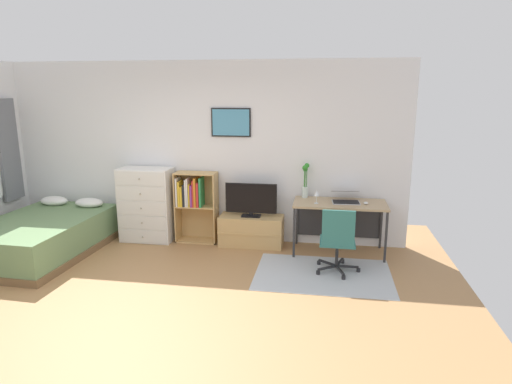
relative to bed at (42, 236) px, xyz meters
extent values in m
plane|color=#A87A4C|center=(2.07, -1.34, -0.26)|extent=(7.20, 7.20, 0.00)
cube|color=white|center=(2.07, 1.09, 1.09)|extent=(6.12, 0.06, 2.70)
cube|color=black|center=(2.53, 1.04, 1.55)|extent=(0.59, 0.02, 0.42)
cube|color=#4C93B7|center=(2.53, 1.03, 1.55)|extent=(0.55, 0.01, 0.38)
cube|color=slate|center=(-0.86, 0.65, 1.12)|extent=(0.05, 0.40, 1.54)
cube|color=#B2B7BC|center=(3.94, -0.10, -0.26)|extent=(1.70, 1.20, 0.01)
cube|color=brown|center=(0.00, -0.02, -0.21)|extent=(1.45, 2.10, 0.10)
cube|color=#6B8C5B|center=(0.00, -0.02, 0.04)|extent=(1.41, 2.06, 0.41)
ellipsoid|color=white|center=(-0.27, 0.77, 0.31)|extent=(0.45, 0.30, 0.14)
ellipsoid|color=white|center=(0.33, 0.74, 0.31)|extent=(0.45, 0.30, 0.14)
cube|color=white|center=(1.24, 0.82, 0.30)|extent=(0.79, 0.42, 1.13)
cube|color=silver|center=(1.24, 0.60, -0.15)|extent=(0.75, 0.01, 0.20)
sphere|color=#A59E8C|center=(1.24, 0.58, -0.15)|extent=(0.03, 0.03, 0.03)
cube|color=silver|center=(1.24, 0.60, 0.08)|extent=(0.75, 0.01, 0.20)
sphere|color=#A59E8C|center=(1.24, 0.58, 0.08)|extent=(0.03, 0.03, 0.03)
cube|color=silver|center=(1.24, 0.60, 0.30)|extent=(0.75, 0.01, 0.20)
sphere|color=#A59E8C|center=(1.24, 0.58, 0.30)|extent=(0.03, 0.03, 0.03)
cube|color=silver|center=(1.24, 0.60, 0.52)|extent=(0.75, 0.01, 0.20)
sphere|color=#A59E8C|center=(1.24, 0.58, 0.52)|extent=(0.03, 0.03, 0.03)
cube|color=silver|center=(1.24, 0.60, 0.75)|extent=(0.75, 0.01, 0.20)
sphere|color=#A59E8C|center=(1.24, 0.58, 0.75)|extent=(0.03, 0.03, 0.03)
cube|color=tan|center=(1.71, 0.88, 0.27)|extent=(0.02, 0.30, 1.07)
cube|color=tan|center=(2.31, 0.88, 0.27)|extent=(0.02, 0.30, 1.07)
cube|color=tan|center=(2.01, 0.88, -0.25)|extent=(0.62, 0.30, 0.02)
cube|color=tan|center=(2.01, 0.88, 0.30)|extent=(0.59, 0.30, 0.02)
cube|color=tan|center=(2.01, 0.88, 0.80)|extent=(0.59, 0.30, 0.02)
cube|color=tan|center=(2.01, 1.02, 0.27)|extent=(0.62, 0.01, 1.07)
cube|color=white|center=(1.74, 0.84, 0.52)|extent=(0.03, 0.20, 0.43)
cube|color=gold|center=(1.78, 0.83, 0.49)|extent=(0.03, 0.18, 0.38)
cube|color=gold|center=(1.81, 0.83, 0.45)|extent=(0.03, 0.19, 0.30)
cube|color=black|center=(1.85, 0.83, 0.47)|extent=(0.03, 0.19, 0.33)
cube|color=white|center=(1.88, 0.82, 0.51)|extent=(0.02, 0.17, 0.41)
cube|color=white|center=(1.91, 0.83, 0.52)|extent=(0.02, 0.20, 0.43)
cube|color=gold|center=(1.94, 0.85, 0.48)|extent=(0.02, 0.22, 0.35)
cube|color=#8C388C|center=(1.97, 0.85, 0.47)|extent=(0.03, 0.24, 0.33)
cube|color=red|center=(2.00, 0.83, 0.51)|extent=(0.02, 0.18, 0.40)
cube|color=orange|center=(2.03, 0.84, 0.52)|extent=(0.03, 0.22, 0.44)
cube|color=red|center=(2.07, 0.85, 0.49)|extent=(0.03, 0.23, 0.37)
cube|color=#2D8C4C|center=(2.11, 0.85, 0.52)|extent=(0.03, 0.23, 0.44)
cube|color=tan|center=(2.86, 0.83, -0.04)|extent=(0.94, 0.40, 0.45)
cube|color=tan|center=(2.86, 0.62, -0.04)|extent=(0.94, 0.01, 0.02)
cube|color=black|center=(2.86, 0.81, 0.20)|extent=(0.28, 0.16, 0.02)
cube|color=black|center=(2.86, 0.81, 0.23)|extent=(0.06, 0.04, 0.05)
cube|color=black|center=(2.86, 0.81, 0.47)|extent=(0.76, 0.02, 0.44)
cube|color=black|center=(2.86, 0.79, 0.47)|extent=(0.73, 0.01, 0.41)
cube|color=tan|center=(4.14, 0.71, 0.46)|extent=(1.28, 0.63, 0.03)
cube|color=#2D2D30|center=(3.53, 0.43, 0.09)|extent=(0.03, 0.03, 0.71)
cube|color=#2D2D30|center=(4.75, 0.43, 0.09)|extent=(0.03, 0.03, 0.71)
cube|color=#2D2D30|center=(3.53, 1.00, 0.09)|extent=(0.03, 0.03, 0.71)
cube|color=#2D2D30|center=(4.75, 1.00, 0.09)|extent=(0.03, 0.03, 0.71)
cube|color=#2D2D30|center=(4.14, 1.02, 0.13)|extent=(1.22, 0.02, 0.50)
cylinder|color=#232326|center=(4.39, 0.04, -0.24)|extent=(0.05, 0.05, 0.05)
cube|color=#232326|center=(4.25, 0.04, -0.20)|extent=(0.28, 0.03, 0.02)
cylinder|color=#232326|center=(4.20, 0.31, -0.24)|extent=(0.05, 0.05, 0.05)
cube|color=#232326|center=(4.15, 0.18, -0.20)|extent=(0.12, 0.28, 0.02)
cylinder|color=#232326|center=(3.88, 0.21, -0.24)|extent=(0.05, 0.05, 0.05)
cube|color=#232326|center=(3.99, 0.13, -0.20)|extent=(0.24, 0.19, 0.02)
cylinder|color=#232326|center=(3.88, -0.12, -0.24)|extent=(0.05, 0.05, 0.05)
cube|color=#232326|center=(3.99, -0.04, -0.20)|extent=(0.25, 0.19, 0.02)
cylinder|color=#232326|center=(4.19, -0.22, -0.24)|extent=(0.05, 0.05, 0.05)
cube|color=#232326|center=(4.15, -0.09, -0.20)|extent=(0.11, 0.28, 0.02)
cylinder|color=#232326|center=(4.11, 0.05, -0.03)|extent=(0.04, 0.04, 0.30)
cube|color=#2D6B66|center=(4.11, 0.05, 0.13)|extent=(0.44, 0.44, 0.03)
cube|color=#2D6B66|center=(4.10, -0.15, 0.37)|extent=(0.40, 0.04, 0.45)
cube|color=#B7B7BC|center=(4.22, 0.71, 0.48)|extent=(0.40, 0.28, 0.01)
cube|color=black|center=(4.22, 0.70, 0.49)|extent=(0.37, 0.26, 0.00)
cube|color=#B7B7BC|center=(4.21, 0.87, 0.61)|extent=(0.39, 0.26, 0.07)
cube|color=#234C5B|center=(4.21, 0.86, 0.61)|extent=(0.37, 0.24, 0.06)
ellipsoid|color=silver|center=(4.49, 0.67, 0.49)|extent=(0.06, 0.10, 0.03)
cylinder|color=silver|center=(3.64, 0.94, 0.56)|extent=(0.09, 0.09, 0.16)
cylinder|color=#3D8438|center=(3.66, 0.94, 0.74)|extent=(0.01, 0.01, 0.42)
sphere|color=#308B2C|center=(3.66, 0.94, 0.95)|extent=(0.07, 0.07, 0.07)
cylinder|color=#3D8438|center=(3.64, 0.95, 0.71)|extent=(0.01, 0.01, 0.37)
sphere|color=#308B2C|center=(3.64, 0.95, 0.89)|extent=(0.07, 0.07, 0.07)
cylinder|color=#3D8438|center=(3.63, 0.94, 0.72)|extent=(0.01, 0.01, 0.39)
sphere|color=#308B2C|center=(3.63, 0.94, 0.92)|extent=(0.07, 0.07, 0.07)
cylinder|color=#3D8438|center=(3.64, 0.91, 0.72)|extent=(0.01, 0.01, 0.40)
sphere|color=#308B2C|center=(3.64, 0.91, 0.92)|extent=(0.07, 0.07, 0.07)
cylinder|color=silver|center=(3.82, 0.61, 0.48)|extent=(0.06, 0.06, 0.01)
cylinder|color=silver|center=(3.82, 0.61, 0.53)|extent=(0.01, 0.01, 0.10)
cone|color=silver|center=(3.82, 0.61, 0.62)|extent=(0.07, 0.07, 0.07)
camera|label=1|loc=(3.92, -5.34, 2.00)|focal=30.82mm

